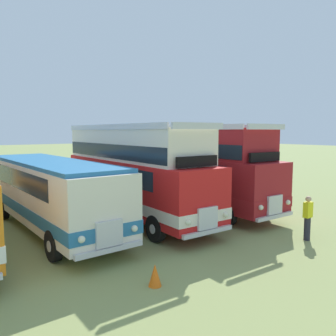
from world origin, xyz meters
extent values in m
cube|color=silver|center=(3.89, 0.18, 1.70)|extent=(2.61, 10.21, 2.30)
cube|color=teal|center=(3.89, 0.18, 1.10)|extent=(2.65, 10.25, 0.44)
cube|color=#19232D|center=(3.89, 0.58, 2.30)|extent=(2.61, 7.81, 0.76)
cube|color=#19232D|center=(3.95, -4.86, 2.35)|extent=(2.20, 0.12, 0.90)
cube|color=silver|center=(3.95, -4.97, 1.10)|extent=(0.90, 0.13, 0.80)
cube|color=silver|center=(3.95, -5.00, 0.60)|extent=(2.30, 0.16, 0.16)
sphere|color=#EAEACC|center=(4.85, -4.97, 1.10)|extent=(0.22, 0.22, 0.22)
sphere|color=#EAEACC|center=(3.05, -4.99, 1.10)|extent=(0.22, 0.22, 0.22)
cube|color=teal|center=(3.89, 0.18, 2.92)|extent=(2.56, 9.81, 0.14)
cylinder|color=black|center=(5.08, -3.30, 0.52)|extent=(0.29, 1.04, 1.04)
cylinder|color=silver|center=(5.23, -3.30, 0.52)|extent=(0.02, 0.36, 0.36)
cylinder|color=black|center=(2.78, -3.33, 0.52)|extent=(0.29, 1.04, 1.04)
cylinder|color=silver|center=(2.63, -3.33, 0.52)|extent=(0.02, 0.36, 0.36)
cylinder|color=black|center=(5.01, 3.48, 0.52)|extent=(0.29, 1.04, 1.04)
cylinder|color=silver|center=(5.16, 3.48, 0.52)|extent=(0.02, 0.36, 0.36)
cylinder|color=black|center=(2.71, 3.46, 0.52)|extent=(0.29, 1.04, 1.04)
cylinder|color=silver|center=(2.56, 3.46, 0.52)|extent=(0.02, 0.36, 0.36)
cube|color=red|center=(7.79, -0.24, 1.70)|extent=(2.82, 10.39, 2.30)
cube|color=silver|center=(7.79, -0.24, 1.10)|extent=(2.86, 10.44, 0.44)
cube|color=#19232D|center=(7.80, 0.16, 2.30)|extent=(2.77, 8.00, 0.76)
cube|color=#19232D|center=(7.63, -5.33, 2.35)|extent=(2.20, 0.17, 0.90)
cube|color=silver|center=(7.63, -5.44, 1.10)|extent=(0.90, 0.15, 0.80)
cube|color=silver|center=(7.62, -5.47, 0.60)|extent=(2.30, 0.21, 0.16)
sphere|color=#EAEACC|center=(8.52, -5.48, 1.10)|extent=(0.22, 0.22, 0.22)
sphere|color=#EAEACC|center=(6.73, -5.43, 1.10)|extent=(0.22, 0.22, 0.22)
cube|color=silver|center=(7.79, 0.01, 3.60)|extent=(2.69, 9.49, 1.50)
cube|color=silver|center=(7.64, -4.89, 4.40)|extent=(2.40, 0.17, 0.24)
cube|color=silver|center=(7.92, 4.22, 4.40)|extent=(2.40, 0.17, 0.24)
cube|color=silver|center=(8.99, -0.02, 4.40)|extent=(0.39, 9.42, 0.24)
cube|color=silver|center=(6.59, 0.05, 4.40)|extent=(0.39, 9.42, 0.24)
cube|color=#19232D|center=(7.79, 0.01, 3.30)|extent=(2.73, 9.39, 0.64)
cube|color=black|center=(7.64, -4.84, 3.10)|extent=(1.90, 0.18, 0.40)
cylinder|color=black|center=(8.83, -3.83, 0.52)|extent=(0.31, 1.05, 1.04)
cylinder|color=silver|center=(8.98, -3.83, 0.52)|extent=(0.03, 0.36, 0.36)
cylinder|color=black|center=(6.53, -3.76, 0.52)|extent=(0.31, 1.05, 1.04)
cylinder|color=silver|center=(6.38, -3.75, 0.52)|extent=(0.03, 0.36, 0.36)
cylinder|color=black|center=(9.04, 3.09, 0.52)|extent=(0.31, 1.05, 1.04)
cylinder|color=silver|center=(9.19, 3.08, 0.52)|extent=(0.03, 0.36, 0.36)
cylinder|color=black|center=(6.74, 3.16, 0.52)|extent=(0.31, 1.05, 1.04)
cylinder|color=silver|center=(6.59, 3.16, 0.52)|extent=(0.03, 0.36, 0.36)
cube|color=maroon|center=(11.68, 0.01, 1.70)|extent=(2.94, 11.14, 2.30)
cube|color=maroon|center=(11.68, 0.01, 1.10)|extent=(2.99, 11.18, 0.44)
cube|color=#19232D|center=(11.70, 0.41, 2.30)|extent=(2.88, 8.75, 0.76)
cube|color=#19232D|center=(11.46, -5.45, 2.35)|extent=(2.20, 0.19, 0.90)
cube|color=silver|center=(11.45, -5.56, 1.10)|extent=(0.90, 0.16, 0.80)
cube|color=silver|center=(11.45, -5.59, 0.60)|extent=(2.30, 0.23, 0.16)
sphere|color=#EAEACC|center=(12.35, -5.61, 1.10)|extent=(0.22, 0.22, 0.22)
sphere|color=#EAEACC|center=(10.55, -5.53, 1.10)|extent=(0.22, 0.22, 0.22)
cube|color=maroon|center=(11.69, 0.26, 3.60)|extent=(2.81, 10.24, 1.50)
cube|color=silver|center=(11.48, -5.01, 4.40)|extent=(2.40, 0.20, 0.24)
cube|color=silver|center=(11.87, 4.83, 4.40)|extent=(2.40, 0.20, 0.24)
cube|color=silver|center=(12.89, 0.21, 4.40)|extent=(0.51, 10.15, 0.24)
cube|color=silver|center=(10.49, 0.31, 4.40)|extent=(0.51, 10.15, 0.24)
cube|color=#19232D|center=(11.69, 0.26, 3.30)|extent=(2.84, 10.14, 0.64)
cube|color=black|center=(11.48, -4.96, 3.10)|extent=(1.90, 0.20, 0.40)
cylinder|color=black|center=(12.67, -3.96, 0.52)|extent=(0.32, 1.05, 1.04)
cylinder|color=silver|center=(12.82, -3.96, 0.52)|extent=(0.03, 0.36, 0.36)
cylinder|color=black|center=(10.37, -3.86, 0.52)|extent=(0.32, 1.05, 1.04)
cylinder|color=silver|center=(10.22, -3.86, 0.52)|extent=(0.03, 0.36, 0.36)
cylinder|color=black|center=(12.98, 3.69, 0.52)|extent=(0.32, 1.05, 1.04)
cylinder|color=silver|center=(13.13, 3.68, 0.52)|extent=(0.03, 0.36, 0.36)
cylinder|color=black|center=(10.68, 3.78, 0.52)|extent=(0.32, 1.05, 1.04)
cylinder|color=silver|center=(10.53, 3.79, 0.52)|extent=(0.03, 0.36, 0.36)
cone|color=orange|center=(4.36, -6.79, 0.31)|extent=(0.36, 0.36, 0.61)
cylinder|color=#23232D|center=(11.31, -7.15, 0.45)|extent=(0.24, 0.24, 0.90)
cube|color=yellow|center=(11.31, -7.15, 1.20)|extent=(0.36, 0.22, 0.60)
sphere|color=tan|center=(11.31, -7.15, 1.62)|extent=(0.22, 0.22, 0.22)
cylinder|color=#8C704C|center=(4.89, 9.26, 0.53)|extent=(0.08, 0.08, 1.05)
cylinder|color=#8C704C|center=(14.68, 9.26, 0.53)|extent=(0.08, 0.08, 1.05)
camera|label=1|loc=(-0.74, -14.05, 4.20)|focal=36.33mm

